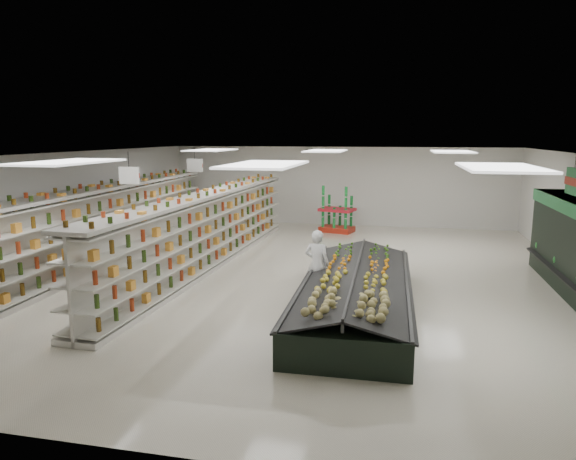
% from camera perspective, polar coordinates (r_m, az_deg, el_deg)
% --- Properties ---
extents(floor, '(16.00, 16.00, 0.00)m').
position_cam_1_polar(floor, '(13.71, 1.74, -5.07)').
color(floor, beige).
rests_on(floor, ground).
extents(ceiling, '(14.00, 16.00, 0.02)m').
position_cam_1_polar(ceiling, '(13.21, 1.82, 8.42)').
color(ceiling, white).
rests_on(ceiling, wall_back).
extents(wall_back, '(14.00, 0.02, 3.20)m').
position_cam_1_polar(wall_back, '(21.22, 5.65, 4.86)').
color(wall_back, silver).
rests_on(wall_back, floor).
extents(wall_front, '(14.00, 0.02, 3.20)m').
position_cam_1_polar(wall_front, '(5.90, -12.50, -10.50)').
color(wall_front, silver).
rests_on(wall_front, floor).
extents(wall_left, '(0.02, 16.00, 3.20)m').
position_cam_1_polar(wall_left, '(16.14, -23.51, 2.24)').
color(wall_left, silver).
rests_on(wall_left, floor).
extents(aisle_sign_near, '(0.52, 0.06, 0.75)m').
position_cam_1_polar(aisle_sign_near, '(12.63, -17.23, 5.82)').
color(aisle_sign_near, white).
rests_on(aisle_sign_near, ceiling).
extents(aisle_sign_far, '(0.52, 0.06, 0.75)m').
position_cam_1_polar(aisle_sign_far, '(16.23, -10.32, 7.08)').
color(aisle_sign_far, white).
rests_on(aisle_sign_far, ceiling).
extents(gondola_left, '(1.12, 12.83, 2.22)m').
position_cam_1_polar(gondola_left, '(15.80, -19.86, 0.20)').
color(gondola_left, beige).
rests_on(gondola_left, floor).
extents(gondola_center, '(1.38, 12.05, 2.08)m').
position_cam_1_polar(gondola_center, '(14.70, -8.93, -0.29)').
color(gondola_center, beige).
rests_on(gondola_center, floor).
extents(produce_island, '(2.36, 6.33, 0.94)m').
position_cam_1_polar(produce_island, '(11.02, 7.56, -6.75)').
color(produce_island, black).
rests_on(produce_island, floor).
extents(soda_endcap, '(1.45, 1.16, 1.63)m').
position_cam_1_polar(soda_endcap, '(19.72, 5.49, 2.06)').
color(soda_endcap, '#A52212').
rests_on(soda_endcap, floor).
extents(shopper_main, '(0.63, 0.46, 1.58)m').
position_cam_1_polar(shopper_main, '(11.72, 3.24, -3.79)').
color(shopper_main, silver).
rests_on(shopper_main, floor).
extents(shopper_background, '(0.56, 0.81, 1.56)m').
position_cam_1_polar(shopper_background, '(17.81, -5.27, 1.11)').
color(shopper_background, '#9B815F').
rests_on(shopper_background, floor).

